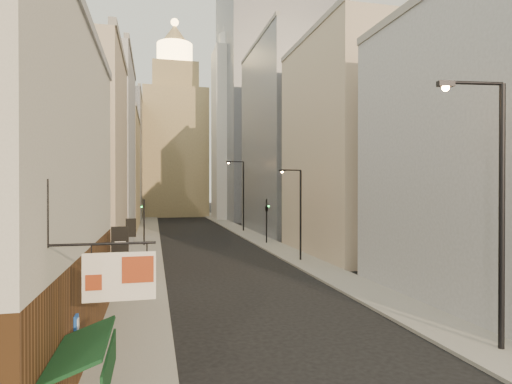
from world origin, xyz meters
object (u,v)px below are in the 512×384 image
object	(u,v)px
white_tower	(234,127)
traffic_light_left	(144,213)
clock_tower	(175,138)
streetlamp_near	(495,198)
streetlamp_mid	(298,209)
streetlamp_far	(242,192)
traffic_light_right	(267,210)

from	to	relation	value
white_tower	traffic_light_left	xyz separation A→B (m)	(-16.74, -38.34, -15.07)
white_tower	traffic_light_left	world-z (taller)	white_tower
white_tower	clock_tower	bearing A→B (deg)	128.16
clock_tower	white_tower	xyz separation A→B (m)	(11.00, -14.00, 0.97)
clock_tower	white_tower	distance (m)	17.83
streetlamp_near	streetlamp_mid	size ratio (longest dim) A/B	1.31
streetlamp_far	traffic_light_right	world-z (taller)	streetlamp_far
streetlamp_far	traffic_light_right	xyz separation A→B (m)	(-0.05, -13.97, -2.00)
traffic_light_left	streetlamp_mid	bearing A→B (deg)	138.12
white_tower	streetlamp_near	xyz separation A→B (m)	(-3.35, -71.69, -12.83)
streetlamp_near	traffic_light_right	distance (m)	32.31
clock_tower	streetlamp_far	xyz separation A→B (m)	(7.46, -39.48, -11.91)
white_tower	streetlamp_far	bearing A→B (deg)	-97.90
streetlamp_mid	white_tower	bearing A→B (deg)	77.11
streetlamp_far	traffic_light_left	bearing A→B (deg)	-140.35
white_tower	traffic_light_left	bearing A→B (deg)	-113.59
streetlamp_far	traffic_light_right	distance (m)	14.11
streetlamp_far	clock_tower	bearing A→B (deg)	96.12
streetlamp_near	white_tower	bearing A→B (deg)	94.81
streetlamp_near	streetlamp_far	xyz separation A→B (m)	(-0.19, 46.21, -0.05)
streetlamp_near	traffic_light_left	size ratio (longest dim) A/B	2.02
streetlamp_far	streetlamp_near	bearing A→B (deg)	-94.35
clock_tower	streetlamp_near	distance (m)	86.85
streetlamp_mid	traffic_light_right	distance (m)	11.65
streetlamp_far	traffic_light_left	world-z (taller)	streetlamp_far
white_tower	traffic_light_left	size ratio (longest dim) A/B	8.30
traffic_light_right	streetlamp_far	bearing A→B (deg)	-83.47
white_tower	traffic_light_left	distance (m)	44.46
white_tower	streetlamp_far	world-z (taller)	white_tower
traffic_light_right	streetlamp_near	bearing A→B (deg)	97.19
streetlamp_far	traffic_light_left	size ratio (longest dim) A/B	2.01
traffic_light_left	traffic_light_right	bearing A→B (deg)	178.11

